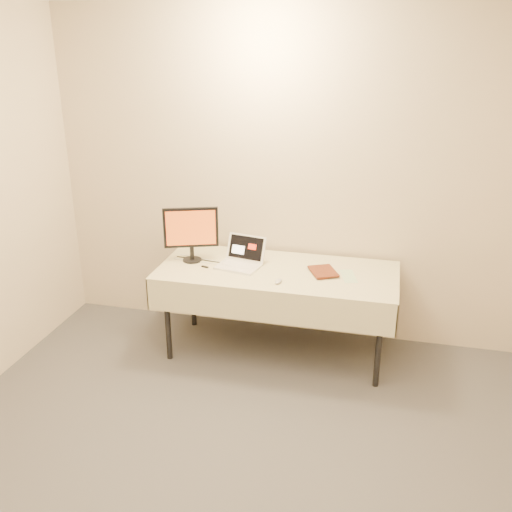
% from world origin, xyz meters
% --- Properties ---
extents(back_wall, '(4.00, 0.10, 2.70)m').
position_xyz_m(back_wall, '(0.00, 2.50, 1.35)').
color(back_wall, beige).
rests_on(back_wall, ground).
extents(table, '(1.86, 0.81, 0.74)m').
position_xyz_m(table, '(0.00, 2.05, 0.68)').
color(table, black).
rests_on(table, ground).
extents(laptop, '(0.38, 0.36, 0.22)m').
position_xyz_m(laptop, '(-0.30, 2.08, 0.79)').
color(laptop, white).
rests_on(laptop, table).
extents(monitor, '(0.42, 0.19, 0.45)m').
position_xyz_m(monitor, '(-0.71, 2.07, 1.00)').
color(monitor, black).
rests_on(monitor, table).
extents(book, '(0.17, 0.10, 0.25)m').
position_xyz_m(book, '(0.27, 2.02, 0.86)').
color(book, '#983B1B').
rests_on(book, table).
extents(alarm_clock, '(0.12, 0.06, 0.05)m').
position_xyz_m(alarm_clock, '(-0.38, 2.34, 0.76)').
color(alarm_clock, black).
rests_on(alarm_clock, table).
extents(clicker, '(0.06, 0.10, 0.02)m').
position_xyz_m(clicker, '(0.06, 1.81, 0.75)').
color(clicker, '#B4B4B7').
rests_on(clicker, table).
extents(paper_form, '(0.16, 0.27, 0.00)m').
position_xyz_m(paper_form, '(0.55, 2.05, 0.74)').
color(paper_form, '#B2D5A9').
rests_on(paper_form, table).
extents(usb_dongle, '(0.06, 0.04, 0.01)m').
position_xyz_m(usb_dongle, '(-0.57, 1.96, 0.74)').
color(usb_dongle, black).
rests_on(usb_dongle, table).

